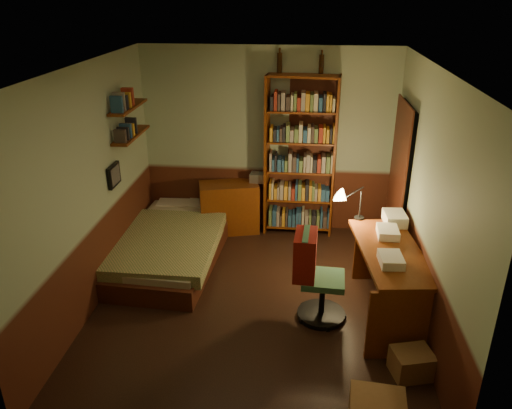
# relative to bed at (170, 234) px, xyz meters

# --- Properties ---
(floor) EXTENTS (3.50, 4.00, 0.02)m
(floor) POSITION_rel_bed_xyz_m (1.19, -0.91, -0.34)
(floor) COLOR black
(floor) RESTS_ON ground
(ceiling) EXTENTS (3.50, 4.00, 0.02)m
(ceiling) POSITION_rel_bed_xyz_m (1.19, -0.91, 2.28)
(ceiling) COLOR silver
(ceiling) RESTS_ON wall_back
(wall_back) EXTENTS (3.50, 0.02, 2.60)m
(wall_back) POSITION_rel_bed_xyz_m (1.19, 1.10, 0.97)
(wall_back) COLOR #91A484
(wall_back) RESTS_ON ground
(wall_left) EXTENTS (0.02, 4.00, 2.60)m
(wall_left) POSITION_rel_bed_xyz_m (-0.57, -0.91, 0.97)
(wall_left) COLOR #91A484
(wall_left) RESTS_ON ground
(wall_right) EXTENTS (0.02, 4.00, 2.60)m
(wall_right) POSITION_rel_bed_xyz_m (2.95, -0.91, 0.97)
(wall_right) COLOR #91A484
(wall_right) RESTS_ON ground
(wall_front) EXTENTS (3.50, 0.02, 2.60)m
(wall_front) POSITION_rel_bed_xyz_m (1.19, -2.92, 0.97)
(wall_front) COLOR #91A484
(wall_front) RESTS_ON ground
(doorway) EXTENTS (0.06, 0.90, 2.00)m
(doorway) POSITION_rel_bed_xyz_m (2.91, 0.39, 0.67)
(doorway) COLOR black
(doorway) RESTS_ON ground
(door_trim) EXTENTS (0.02, 0.98, 2.08)m
(door_trim) POSITION_rel_bed_xyz_m (2.88, 0.39, 0.67)
(door_trim) COLOR #3E1A0F
(door_trim) RESTS_ON ground
(bed) EXTENTS (1.35, 2.33, 0.67)m
(bed) POSITION_rel_bed_xyz_m (0.00, 0.00, 0.00)
(bed) COLOR #586E3A
(bed) RESTS_ON ground
(dresser) EXTENTS (0.90, 0.60, 0.74)m
(dresser) POSITION_rel_bed_xyz_m (0.65, 0.85, 0.03)
(dresser) COLOR #5E290D
(dresser) RESTS_ON ground
(mini_stereo) EXTENTS (0.25, 0.20, 0.13)m
(mini_stereo) POSITION_rel_bed_xyz_m (1.07, 0.98, 0.46)
(mini_stereo) COLOR #B2B2B7
(mini_stereo) RESTS_ON dresser
(bookshelf) EXTENTS (0.99, 0.41, 2.25)m
(bookshelf) POSITION_rel_bed_xyz_m (1.65, 0.94, 0.79)
(bookshelf) COLOR #5E290D
(bookshelf) RESTS_ON ground
(bottle_left) EXTENTS (0.08, 0.08, 0.26)m
(bottle_left) POSITION_rel_bed_xyz_m (1.33, 1.05, 2.04)
(bottle_left) COLOR black
(bottle_left) RESTS_ON bookshelf
(bottle_right) EXTENTS (0.08, 0.08, 0.24)m
(bottle_right) POSITION_rel_bed_xyz_m (1.87, 1.05, 2.03)
(bottle_right) COLOR black
(bottle_right) RESTS_ON bookshelf
(desk) EXTENTS (0.78, 1.53, 0.79)m
(desk) POSITION_rel_bed_xyz_m (2.63, -0.98, 0.06)
(desk) COLOR #5E290D
(desk) RESTS_ON ground
(paper_stack) EXTENTS (0.26, 0.34, 0.13)m
(paper_stack) POSITION_rel_bed_xyz_m (2.76, -0.34, 0.52)
(paper_stack) COLOR silver
(paper_stack) RESTS_ON desk
(desk_lamp) EXTENTS (0.20, 0.20, 0.56)m
(desk_lamp) POSITION_rel_bed_xyz_m (2.37, -0.25, 0.73)
(desk_lamp) COLOR black
(desk_lamp) RESTS_ON desk
(office_chair) EXTENTS (0.57, 0.51, 1.08)m
(office_chair) POSITION_rel_bed_xyz_m (1.94, -1.12, 0.21)
(office_chair) COLOR #376544
(office_chair) RESTS_ON ground
(red_jacket) EXTENTS (0.29, 0.44, 0.48)m
(red_jacket) POSITION_rel_bed_xyz_m (1.67, -0.88, 0.99)
(red_jacket) COLOR maroon
(red_jacket) RESTS_ON office_chair
(wall_shelf_lower) EXTENTS (0.20, 0.90, 0.03)m
(wall_shelf_lower) POSITION_rel_bed_xyz_m (-0.45, 0.19, 1.27)
(wall_shelf_lower) COLOR #5E290D
(wall_shelf_lower) RESTS_ON wall_left
(wall_shelf_upper) EXTENTS (0.20, 0.90, 0.03)m
(wall_shelf_upper) POSITION_rel_bed_xyz_m (-0.45, 0.19, 1.62)
(wall_shelf_upper) COLOR #5E290D
(wall_shelf_upper) RESTS_ON wall_left
(framed_picture) EXTENTS (0.04, 0.32, 0.26)m
(framed_picture) POSITION_rel_bed_xyz_m (-0.53, -0.31, 0.92)
(framed_picture) COLOR black
(framed_picture) RESTS_ON wall_left
(cardboard_box_b) EXTENTS (0.41, 0.37, 0.25)m
(cardboard_box_b) POSITION_rel_bed_xyz_m (2.75, -1.92, -0.21)
(cardboard_box_b) COLOR brown
(cardboard_box_b) RESTS_ON ground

